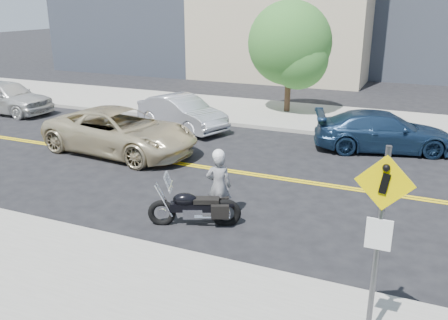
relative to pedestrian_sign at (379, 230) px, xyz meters
name	(u,v)px	position (x,y,z in m)	size (l,w,h in m)	color
ground_plane	(249,174)	(-4.20, 6.31, -1.96)	(120.00, 120.00, 0.00)	black
sidewalk_near	(86,319)	(-4.20, -1.19, -1.89)	(60.00, 5.00, 0.15)	#9E9B91
sidewalk_far	(309,117)	(-4.20, 13.81, -1.89)	(60.00, 5.00, 0.15)	#9E9B91
pedestrian_sign	(379,230)	(0.00, 0.00, 0.00)	(0.78, 0.08, 3.00)	#4C4C51
motorcyclist	(219,184)	(-3.82, 3.22, -1.11)	(0.68, 0.57, 1.71)	silver
motorcycle	(195,200)	(-4.18, 2.67, -1.34)	(2.05, 0.63, 1.25)	black
suv	(120,131)	(-8.92, 6.56, -1.21)	(2.48, 5.38, 1.49)	beige
parked_car_white	(7,97)	(-17.14, 9.47, -1.21)	(1.78, 4.43, 1.51)	silver
parked_car_silver	(182,113)	(-8.49, 10.10, -1.29)	(1.43, 4.09, 1.35)	#BABBC3
parked_car_blue	(383,131)	(-0.84, 10.33, -1.29)	(1.87, 4.61, 1.34)	navy
tree_far_a	(290,43)	(-5.37, 14.29, 1.18)	(3.63, 3.63, 4.96)	#382619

